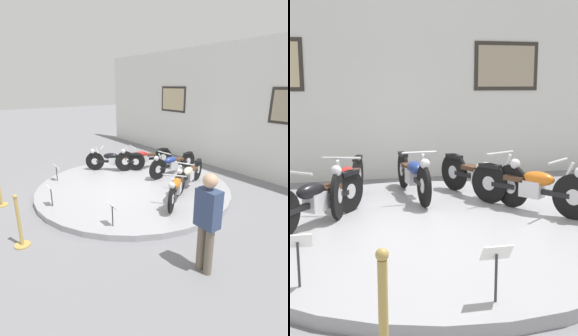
{
  "view_description": "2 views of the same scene",
  "coord_description": "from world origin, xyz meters",
  "views": [
    {
      "loc": [
        5.74,
        -3.89,
        2.82
      ],
      "look_at": [
        0.27,
        0.17,
        0.67
      ],
      "focal_mm": 28.0,
      "sensor_mm": 36.0,
      "label": 1
    },
    {
      "loc": [
        -1.34,
        -5.76,
        1.97
      ],
      "look_at": [
        0.01,
        0.05,
        0.86
      ],
      "focal_mm": 50.0,
      "sensor_mm": 36.0,
      "label": 2
    }
  ],
  "objects": [
    {
      "name": "info_placard_front_left",
      "position": [
        -1.63,
        -1.62,
        0.5
      ],
      "size": [
        0.26,
        0.11,
        0.51
      ],
      "color": "#333338",
      "rests_on": "display_platform"
    },
    {
      "name": "motorcycle_blue",
      "position": [
        0.0,
        1.47,
        0.52
      ],
      "size": [
        0.54,
        1.98,
        0.79
      ],
      "color": "black",
      "rests_on": "display_platform"
    },
    {
      "name": "motorcycle_black",
      "position": [
        -1.49,
        0.24,
        0.51
      ],
      "size": [
        1.26,
        1.56,
        0.78
      ],
      "color": "black",
      "rests_on": "display_platform"
    },
    {
      "name": "back_wall",
      "position": [
        0.0,
        3.73,
        2.08
      ],
      "size": [
        14.0,
        0.22,
        4.15
      ],
      "color": "silver",
      "rests_on": "ground_plane"
    },
    {
      "name": "motorcycle_cream",
      "position": [
        1.05,
        1.11,
        0.52
      ],
      "size": [
        0.84,
        1.84,
        0.79
      ],
      "color": "black",
      "rests_on": "display_platform"
    },
    {
      "name": "motorcycle_red",
      "position": [
        -1.04,
        1.11,
        0.53
      ],
      "size": [
        0.67,
        1.95,
        0.81
      ],
      "color": "black",
      "rests_on": "display_platform"
    },
    {
      "name": "info_placard_front_centre",
      "position": [
        0.0,
        -2.29,
        0.5
      ],
      "size": [
        0.26,
        0.11,
        0.51
      ],
      "color": "#333338",
      "rests_on": "display_platform"
    },
    {
      "name": "ground_plane",
      "position": [
        0.0,
        0.0,
        0.0
      ],
      "size": [
        60.0,
        60.0,
        0.0
      ],
      "primitive_type": "plane",
      "color": "slate"
    },
    {
      "name": "display_platform",
      "position": [
        0.0,
        0.0,
        0.07
      ],
      "size": [
        5.29,
        5.29,
        0.13
      ],
      "primitive_type": "cylinder",
      "color": "#99999E",
      "rests_on": "ground_plane"
    },
    {
      "name": "motorcycle_orange",
      "position": [
        1.49,
        0.24,
        0.51
      ],
      "size": [
        1.22,
        1.61,
        0.79
      ],
      "color": "black",
      "rests_on": "display_platform"
    }
  ]
}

